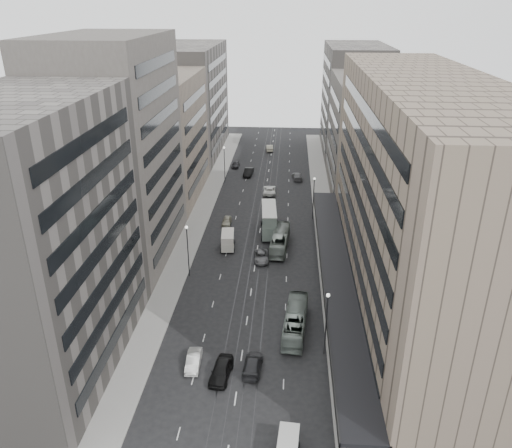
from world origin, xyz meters
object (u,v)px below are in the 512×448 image
(bus_near, at_px, (295,321))
(sedan_2, at_px, (261,257))
(sedan_0, at_px, (221,370))
(sedan_1, at_px, (194,361))
(double_decker, at_px, (269,220))
(bus_far, at_px, (280,240))
(panel_van, at_px, (228,240))

(bus_near, height_order, sedan_2, bus_near)
(sedan_0, bearing_deg, sedan_1, 161.76)
(double_decker, distance_m, sedan_1, 36.95)
(sedan_2, bearing_deg, bus_far, 52.36)
(bus_far, distance_m, double_decker, 6.32)
(bus_far, relative_size, sedan_1, 2.50)
(sedan_0, bearing_deg, panel_van, 101.99)
(bus_near, distance_m, double_decker, 29.13)
(bus_far, xyz_separation_m, sedan_1, (-9.09, -30.41, -0.79))
(double_decker, bearing_deg, sedan_2, -98.10)
(bus_near, height_order, panel_van, bus_near)
(bus_far, bearing_deg, bus_near, 100.50)
(double_decker, xyz_separation_m, sedan_0, (-3.56, -37.80, -1.77))
(bus_far, distance_m, sedan_2, 5.45)
(bus_near, bearing_deg, sedan_0, 53.08)
(bus_near, distance_m, bus_far, 23.04)
(double_decker, bearing_deg, bus_far, -73.77)
(bus_near, height_order, sedan_0, bus_near)
(double_decker, distance_m, sedan_0, 38.01)
(bus_far, relative_size, sedan_2, 2.26)
(sedan_0, bearing_deg, bus_far, 86.31)
(bus_near, xyz_separation_m, sedan_0, (-8.20, -9.06, -0.62))
(bus_far, bearing_deg, double_decker, -65.53)
(bus_near, xyz_separation_m, double_decker, (-4.64, 28.74, 1.15))
(sedan_1, relative_size, sedan_2, 0.90)
(panel_van, relative_size, sedan_1, 1.10)
(sedan_1, bearing_deg, bus_far, 70.89)
(bus_near, relative_size, sedan_1, 2.46)
(sedan_1, xyz_separation_m, sedan_2, (6.20, 25.86, -0.05))
(bus_far, bearing_deg, sedan_2, 61.78)
(sedan_0, xyz_separation_m, sedan_1, (-3.39, 1.56, -0.15))
(double_decker, bearing_deg, sedan_0, -99.33)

